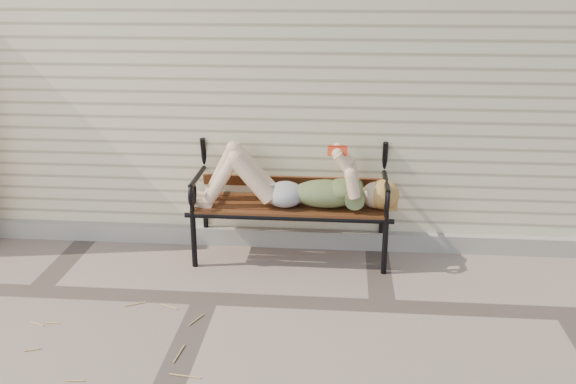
{
  "coord_description": "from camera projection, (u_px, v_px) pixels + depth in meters",
  "views": [
    {
      "loc": [
        0.93,
        -4.0,
        2.21
      ],
      "look_at": [
        0.55,
        0.49,
        0.65
      ],
      "focal_mm": 40.0,
      "sensor_mm": 36.0,
      "label": 1
    }
  ],
  "objects": [
    {
      "name": "reading_woman",
      "position": [
        292.0,
        183.0,
        4.97
      ],
      "size": [
        1.58,
        0.36,
        0.5
      ],
      "color": "#0B424D",
      "rests_on": "ground"
    },
    {
      "name": "garden_bench",
      "position": [
        292.0,
        182.0,
        5.11
      ],
      "size": [
        1.68,
        0.67,
        1.08
      ],
      "color": "black",
      "rests_on": "ground"
    },
    {
      "name": "ground",
      "position": [
        206.0,
        298.0,
        4.56
      ],
      "size": [
        80.0,
        80.0,
        0.0
      ],
      "primitive_type": "plane",
      "color": "gray",
      "rests_on": "ground"
    },
    {
      "name": "house_wall",
      "position": [
        257.0,
        40.0,
        6.89
      ],
      "size": [
        8.0,
        4.0,
        3.0
      ],
      "primitive_type": "cube",
      "color": "beige",
      "rests_on": "ground"
    },
    {
      "name": "foundation_strip",
      "position": [
        229.0,
        236.0,
        5.45
      ],
      "size": [
        8.0,
        0.1,
        0.15
      ],
      "primitive_type": "cube",
      "color": "#9F9B8F",
      "rests_on": "ground"
    }
  ]
}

